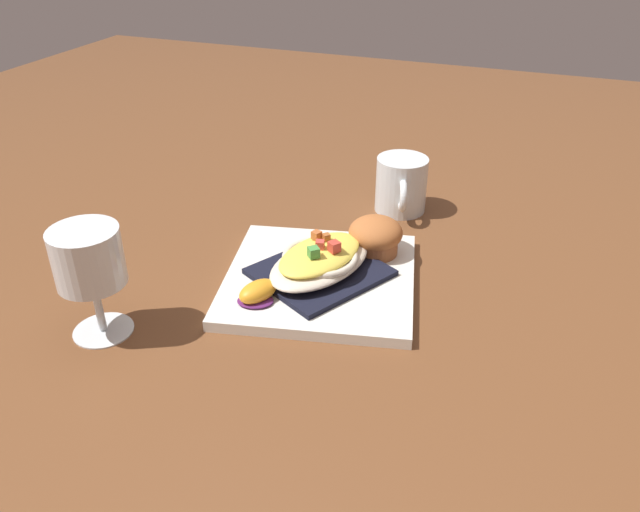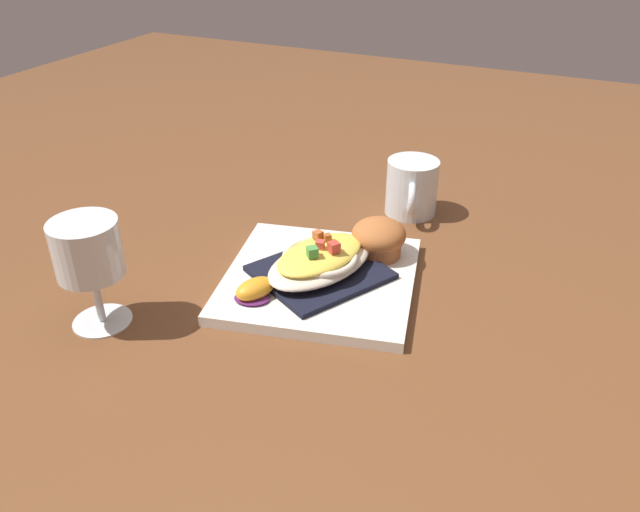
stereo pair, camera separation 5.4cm
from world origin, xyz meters
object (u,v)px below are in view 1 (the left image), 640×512
Objects in this scene: coffee_mug at (401,187)px; stemmed_glass at (89,263)px; muffin at (375,236)px; square_plate at (320,279)px; orange_garnish at (258,293)px; gratin_dish at (320,259)px.

stemmed_glass reaches higher than coffee_mug.
muffin is 0.55× the size of stemmed_glass.
orange_garnish is at bearing -121.71° from square_plate.
muffin is (0.05, 0.09, 0.00)m from gratin_dish.
muffin is (0.05, 0.09, 0.04)m from square_plate.
orange_garnish is 0.37m from coffee_mug.
coffee_mug reaches higher than orange_garnish.
muffin is at bearing 57.89° from square_plate.
orange_garnish is (-0.05, -0.09, 0.02)m from square_plate.
square_plate is 0.31m from stemmed_glass.
square_plate is 3.94× the size of orange_garnish.
gratin_dish is 2.49× the size of muffin.
muffin reaches higher than orange_garnish.
stemmed_glass is (-0.16, -0.11, 0.07)m from orange_garnish.
gratin_dish is 2.98× the size of orange_garnish.
gratin_dish reaches higher than square_plate.
coffee_mug is at bearing 74.32° from orange_garnish.
square_plate is at bearing 42.50° from stemmed_glass.
stemmed_glass reaches higher than orange_garnish.
stemmed_glass is at bearing -119.39° from coffee_mug.
square_plate is 0.11m from muffin.
gratin_dish is 1.36× the size of stemmed_glass.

